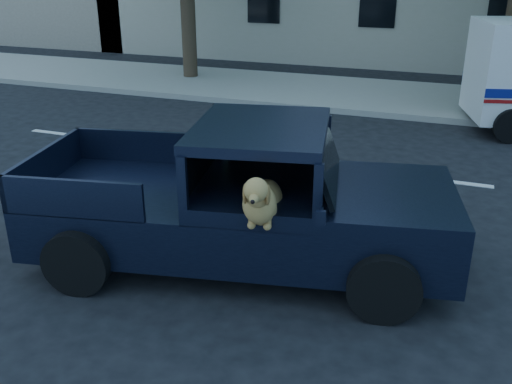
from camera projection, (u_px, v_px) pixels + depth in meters
ground at (140, 226)px, 8.21m from camera, size 120.00×120.00×0.00m
far_sidewalk at (311, 91)px, 16.14m from camera, size 60.00×4.00×0.15m
lane_stripes at (331, 167)px, 10.50m from camera, size 21.60×0.14×0.01m
pickup_truck at (234, 218)px, 7.02m from camera, size 5.35×3.03×1.81m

